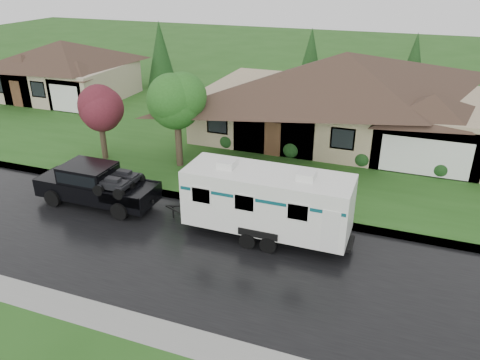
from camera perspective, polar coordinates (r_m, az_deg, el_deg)
name	(u,v)px	position (r m, az deg, el deg)	size (l,w,h in m)	color
ground	(239,234)	(20.71, -0.12, -6.58)	(140.00, 140.00, 0.00)	#245219
road	(222,258)	(19.15, -2.26, -9.49)	(140.00, 8.00, 0.01)	black
curb	(255,209)	(22.51, 1.90, -3.60)	(140.00, 0.50, 0.15)	gray
lawn	(313,129)	(33.87, 8.91, 6.15)	(140.00, 26.00, 0.15)	#245219
house_main	(348,87)	(31.45, 13.03, 11.03)	(19.44, 10.80, 6.90)	tan
house_far	(65,65)	(43.52, -20.55, 13.05)	(10.80, 8.64, 5.80)	tan
tree_left_green	(176,102)	(26.20, -7.77, 9.42)	(3.28, 3.28, 5.42)	#382B1E
tree_red	(99,109)	(28.35, -16.79, 8.30)	(2.67, 2.67, 4.41)	#382B1E
shrub_row	(326,153)	(28.07, 10.47, 3.27)	(13.60, 1.00, 1.00)	#143814
pickup_truck	(95,183)	(23.86, -17.31, -0.38)	(6.01, 2.28, 2.00)	black
travel_trailer	(267,200)	(19.74, 3.35, -2.44)	(7.41, 2.60, 3.32)	white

